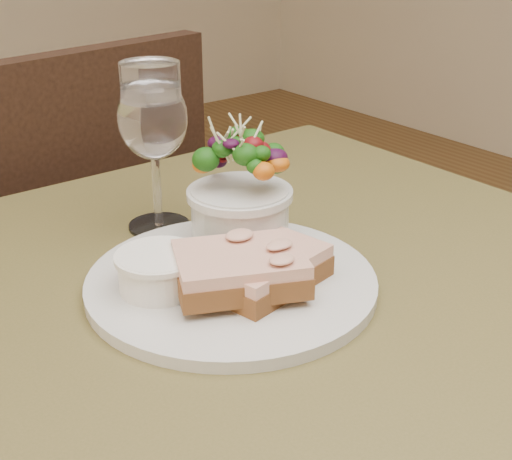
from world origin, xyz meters
TOP-DOWN VIEW (x-y plane):
  - cafe_table at (0.00, 0.00)m, footprint 0.80×0.80m
  - chair_far at (0.03, 0.67)m, footprint 0.48×0.48m
  - dinner_plate at (-0.03, 0.03)m, footprint 0.28×0.28m
  - sandwich_front at (-0.01, 0.01)m, footprint 0.13×0.11m
  - sandwich_back at (-0.04, 0.00)m, footprint 0.14×0.13m
  - ramekin at (-0.10, 0.06)m, footprint 0.07×0.07m
  - salad_bowl at (0.02, 0.09)m, footprint 0.10×0.10m
  - garnish at (-0.09, 0.10)m, footprint 0.05×0.04m
  - wine_glass at (-0.01, 0.20)m, footprint 0.08×0.08m

SIDE VIEW (x-z plane):
  - chair_far at x=0.03m, z-range -0.16..0.74m
  - cafe_table at x=0.00m, z-range 0.27..1.02m
  - dinner_plate at x=-0.03m, z-range 0.75..0.76m
  - garnish at x=-0.09m, z-range 0.76..0.78m
  - sandwich_front at x=-0.01m, z-range 0.76..0.79m
  - ramekin at x=-0.10m, z-range 0.76..0.80m
  - sandwich_back at x=-0.04m, z-range 0.77..0.80m
  - salad_bowl at x=0.02m, z-range 0.76..0.88m
  - wine_glass at x=-0.01m, z-range 0.79..0.96m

